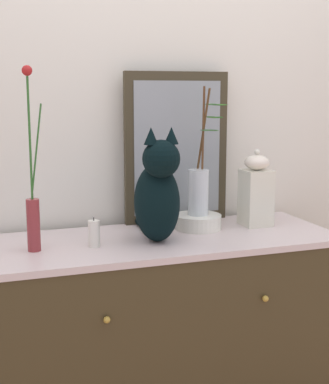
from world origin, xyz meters
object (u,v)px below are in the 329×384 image
at_px(vase_slim_green, 33,205).
at_px(vase_glass_clear, 199,186).
at_px(bowl_porcelain, 198,222).
at_px(candle_pillar, 94,234).
at_px(sideboard, 165,341).
at_px(mirror_leaning, 177,148).
at_px(cat_sitting, 158,193).
at_px(jar_lidded_porcelain, 256,191).

xyz_separation_m(vase_slim_green, vase_glass_clear, (0.69, 0.11, 0.01)).
bearing_deg(bowl_porcelain, candle_pillar, -164.27).
xyz_separation_m(sideboard, bowl_porcelain, (0.18, 0.08, 0.47)).
height_order(mirror_leaning, cat_sitting, mirror_leaning).
relative_size(mirror_leaning, jar_lidded_porcelain, 1.99).
bearing_deg(vase_glass_clear, bowl_porcelain, 179.22).
xyz_separation_m(sideboard, vase_slim_green, (-0.50, -0.03, 0.60)).
xyz_separation_m(sideboard, mirror_leaning, (0.14, 0.25, 0.76)).
bearing_deg(mirror_leaning, bowl_porcelain, -77.39).
xyz_separation_m(sideboard, cat_sitting, (-0.05, -0.06, 0.62)).
height_order(sideboard, mirror_leaning, mirror_leaning).
relative_size(vase_slim_green, candle_pillar, 5.90).
relative_size(cat_sitting, candle_pillar, 3.96).
relative_size(mirror_leaning, candle_pillar, 5.84).
xyz_separation_m(mirror_leaning, candle_pillar, (-0.43, -0.29, -0.27)).
bearing_deg(vase_glass_clear, jar_lidded_porcelain, -4.46).
relative_size(bowl_porcelain, vase_glass_clear, 0.37).
height_order(jar_lidded_porcelain, candle_pillar, jar_lidded_porcelain).
xyz_separation_m(cat_sitting, vase_slim_green, (-0.46, 0.03, -0.02)).
distance_m(vase_slim_green, jar_lidded_porcelain, 0.94).
height_order(bowl_porcelain, candle_pillar, candle_pillar).
xyz_separation_m(jar_lidded_porcelain, candle_pillar, (-0.72, -0.11, -0.10)).
bearing_deg(sideboard, jar_lidded_porcelain, 8.54).
distance_m(sideboard, mirror_leaning, 0.81).
bearing_deg(candle_pillar, jar_lidded_porcelain, 8.79).
bearing_deg(vase_slim_green, candle_pillar, -4.86).
bearing_deg(cat_sitting, vase_glass_clear, 31.57).
bearing_deg(candle_pillar, sideboard, 9.16).
height_order(mirror_leaning, bowl_porcelain, mirror_leaning).
xyz_separation_m(vase_slim_green, candle_pillar, (0.21, -0.02, -0.12)).
height_order(vase_glass_clear, jar_lidded_porcelain, vase_glass_clear).
distance_m(vase_glass_clear, jar_lidded_porcelain, 0.26).
height_order(sideboard, candle_pillar, candle_pillar).
bearing_deg(sideboard, vase_glass_clear, 25.06).
bearing_deg(vase_glass_clear, candle_pillar, -164.41).
height_order(bowl_porcelain, jar_lidded_porcelain, jar_lidded_porcelain).
height_order(mirror_leaning, candle_pillar, mirror_leaning).
height_order(mirror_leaning, jar_lidded_porcelain, mirror_leaning).
xyz_separation_m(sideboard, candle_pillar, (-0.29, -0.05, 0.49)).
relative_size(sideboard, mirror_leaning, 2.11).
bearing_deg(sideboard, mirror_leaning, 60.19).
bearing_deg(candle_pillar, bowl_porcelain, 15.73).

